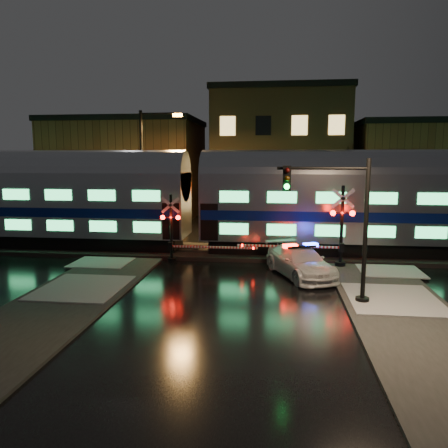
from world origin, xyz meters
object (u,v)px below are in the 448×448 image
(traffic_light, at_px, (342,228))
(streetlight, at_px, (146,166))
(crossing_signal_right, at_px, (335,234))
(police_car, at_px, (300,261))
(crossing_signal_left, at_px, (178,236))

(traffic_light, bearing_deg, streetlight, 126.16)
(crossing_signal_right, bearing_deg, traffic_light, -94.94)
(police_car, xyz_separation_m, traffic_light, (1.33, -3.97, 2.30))
(crossing_signal_right, xyz_separation_m, streetlight, (-11.98, 6.69, 3.34))
(crossing_signal_left, relative_size, traffic_light, 0.94)
(crossing_signal_left, relative_size, streetlight, 0.60)
(police_car, distance_m, traffic_light, 4.78)
(police_car, height_order, streetlight, streetlight)
(crossing_signal_left, xyz_separation_m, streetlight, (-3.68, 6.70, 3.58))
(police_car, bearing_deg, crossing_signal_left, 141.37)
(crossing_signal_right, bearing_deg, streetlight, 150.82)
(crossing_signal_right, bearing_deg, crossing_signal_left, -179.91)
(crossing_signal_left, bearing_deg, traffic_light, -36.50)
(police_car, xyz_separation_m, streetlight, (-10.15, 8.50, 4.40))
(crossing_signal_left, height_order, streetlight, streetlight)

